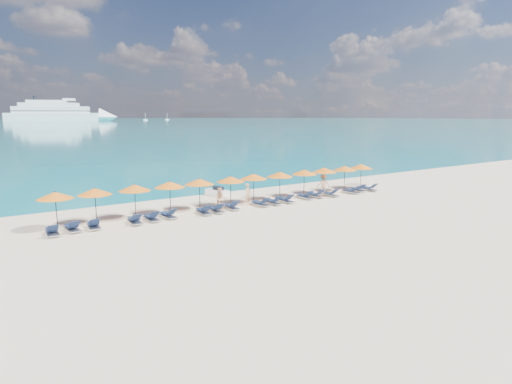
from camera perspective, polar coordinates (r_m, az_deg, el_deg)
ground at (r=28.43m, az=3.37°, el=-3.27°), size 1400.00×1400.00×0.00m
cruise_ship at (r=542.25m, az=-24.31°, el=9.53°), size 117.93×67.15×33.61m
sailboat_near at (r=590.54m, az=-14.53°, el=9.33°), size 5.30×1.77×9.72m
sailboat_far at (r=636.43m, az=-11.76°, el=9.48°), size 5.47×1.82×10.04m
jetski at (r=35.73m, az=-5.20°, el=0.01°), size 1.36×2.29×0.77m
beachgoer_a at (r=31.86m, az=-1.08°, el=-0.29°), size 0.70×0.60×1.63m
beachgoer_b at (r=30.19m, az=-4.78°, el=-0.92°), size 0.90×0.73×1.63m
beachgoer_c at (r=36.93m, az=8.98°, el=1.07°), size 1.18×0.97×1.67m
umbrella_0 at (r=27.47m, az=-25.22°, el=-0.41°), size 2.10×2.10×2.28m
umbrella_1 at (r=27.91m, az=-20.71°, el=0.06°), size 2.10×2.10×2.28m
umbrella_2 at (r=28.60m, az=-15.89°, el=0.56°), size 2.10×2.10×2.28m
umbrella_3 at (r=29.37m, az=-11.44°, el=0.99°), size 2.10×2.10×2.28m
umbrella_4 at (r=30.30m, az=-7.57°, el=1.38°), size 2.10×2.10×2.28m
umbrella_5 at (r=31.26m, az=-3.41°, el=1.73°), size 2.10×2.10×2.28m
umbrella_6 at (r=32.58m, az=-0.32°, el=2.09°), size 2.10×2.10×2.28m
umbrella_7 at (r=33.78m, az=3.21°, el=2.36°), size 2.10×2.10×2.28m
umbrella_8 at (r=35.36m, az=6.45°, el=2.67°), size 2.10×2.10×2.28m
umbrella_9 at (r=36.90m, az=9.09°, el=2.91°), size 2.10×2.10×2.28m
umbrella_10 at (r=38.47m, az=11.76°, el=3.12°), size 2.10×2.10×2.28m
umbrella_11 at (r=40.26m, az=13.86°, el=3.35°), size 2.10×2.10×2.28m
lounger_0 at (r=26.52m, az=-25.52°, el=-4.73°), size 0.69×1.72×0.66m
lounger_1 at (r=26.91m, az=-23.31°, el=-4.36°), size 0.73×1.74×0.66m
lounger_2 at (r=27.06m, az=-20.84°, el=-4.12°), size 0.79×1.75×0.66m
lounger_3 at (r=27.47m, az=-15.89°, el=-3.62°), size 0.74×1.74×0.66m
lounger_4 at (r=27.93m, az=-13.78°, el=-3.30°), size 0.65×1.71×0.66m
lounger_5 at (r=28.41m, az=-11.65°, el=-2.99°), size 0.73×1.74×0.66m
lounger_6 at (r=29.12m, az=-7.01°, el=-2.53°), size 0.78×1.75×0.66m
lounger_7 at (r=29.58m, az=-5.34°, el=-2.30°), size 0.76×1.75×0.66m
lounger_8 at (r=30.45m, az=-3.31°, el=-1.91°), size 0.70×1.73×0.66m
lounger_9 at (r=31.49m, az=0.57°, el=-1.49°), size 0.79×1.75×0.66m
lounger_10 at (r=32.09m, az=2.27°, el=-1.27°), size 0.64×1.71×0.66m
lounger_11 at (r=32.86m, az=3.97°, el=-1.02°), size 0.70×1.73×0.66m
lounger_12 at (r=34.46m, az=6.55°, el=-0.54°), size 0.68×1.72×0.66m
lounger_13 at (r=35.14m, az=7.99°, el=-0.36°), size 0.67×1.72×0.66m
lounger_14 at (r=35.77m, az=9.86°, el=-0.22°), size 0.69×1.72×0.66m
lounger_15 at (r=37.47m, az=12.57°, el=0.15°), size 0.79×1.75×0.66m
lounger_16 at (r=38.46m, az=13.38°, el=0.37°), size 0.69×1.73×0.66m
lounger_17 at (r=39.15m, az=14.86°, el=0.48°), size 0.64×1.71×0.66m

